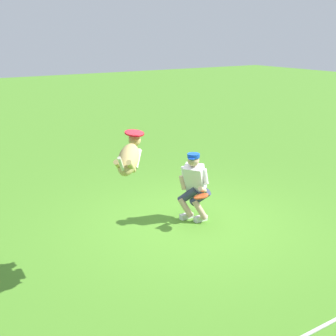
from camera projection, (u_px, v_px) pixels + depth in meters
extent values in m
plane|color=#4D8B28|center=(194.00, 224.00, 8.00)|extent=(60.00, 60.00, 0.00)
cube|color=silver|center=(186.00, 216.00, 8.24)|extent=(0.26, 0.10, 0.10)
cylinder|color=#CFA788|center=(186.00, 208.00, 8.14)|extent=(0.26, 0.32, 0.37)
cylinder|color=#333A52|center=(188.00, 195.00, 8.12)|extent=(0.35, 0.42, 0.37)
cube|color=silver|center=(201.00, 218.00, 8.13)|extent=(0.26, 0.10, 0.10)
cylinder|color=#CFA788|center=(200.00, 210.00, 8.03)|extent=(0.26, 0.32, 0.37)
cylinder|color=#333A52|center=(200.00, 197.00, 8.03)|extent=(0.35, 0.42, 0.37)
cube|color=silver|center=(195.00, 178.00, 8.00)|extent=(0.53, 0.51, 0.58)
cylinder|color=silver|center=(184.00, 174.00, 8.03)|extent=(0.15, 0.16, 0.29)
cylinder|color=silver|center=(205.00, 177.00, 7.89)|extent=(0.15, 0.16, 0.29)
cylinder|color=#CFA788|center=(202.00, 190.00, 7.76)|extent=(0.28, 0.23, 0.19)
cylinder|color=#CFA788|center=(182.00, 183.00, 8.05)|extent=(0.15, 0.16, 0.27)
sphere|color=#CFA788|center=(193.00, 160.00, 7.80)|extent=(0.21, 0.21, 0.21)
cylinder|color=#1342B8|center=(194.00, 156.00, 7.77)|extent=(0.22, 0.22, 0.07)
cylinder|color=#1342B8|center=(192.00, 159.00, 7.70)|extent=(0.12, 0.12, 0.02)
ellipsoid|color=tan|center=(128.00, 159.00, 5.76)|extent=(0.63, 0.67, 0.49)
ellipsoid|color=silver|center=(131.00, 158.00, 5.92)|extent=(0.14, 0.19, 0.16)
sphere|color=tan|center=(135.00, 140.00, 6.09)|extent=(0.17, 0.17, 0.17)
cone|color=tan|center=(136.00, 140.00, 6.18)|extent=(0.13, 0.13, 0.09)
cone|color=tan|center=(138.00, 136.00, 6.04)|extent=(0.06, 0.06, 0.07)
cone|color=tan|center=(130.00, 135.00, 6.05)|extent=(0.06, 0.06, 0.07)
cylinder|color=silver|center=(137.00, 159.00, 5.93)|extent=(0.25, 0.27, 0.24)
cylinder|color=silver|center=(126.00, 158.00, 5.95)|extent=(0.25, 0.27, 0.24)
cylinder|color=tan|center=(131.00, 166.00, 5.59)|extent=(0.25, 0.27, 0.24)
cylinder|color=tan|center=(119.00, 166.00, 5.62)|extent=(0.25, 0.27, 0.24)
cylinder|color=silver|center=(121.00, 164.00, 5.39)|extent=(0.17, 0.18, 0.23)
cylinder|color=red|center=(134.00, 133.00, 5.99)|extent=(0.28, 0.28, 0.07)
cylinder|color=#DD5026|center=(201.00, 196.00, 7.67)|extent=(0.33, 0.33, 0.11)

